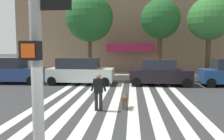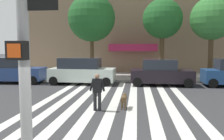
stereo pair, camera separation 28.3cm
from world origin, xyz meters
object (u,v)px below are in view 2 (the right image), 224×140
at_px(parked_car_near_curb, 13,71).
at_px(parked_car_third_in_line, 161,73).
at_px(street_tree_nearest, 92,18).
at_px(street_tree_further, 212,19).
at_px(dog_on_leash, 124,99).
at_px(pedestrian_dog_walker, 97,90).
at_px(parked_car_behind_first, 82,71).
at_px(street_tree_middle, 162,19).

distance_m(parked_car_near_curb, parked_car_third_in_line, 11.35).
height_order(parked_car_third_in_line, street_tree_nearest, street_tree_nearest).
relative_size(street_tree_further, dog_on_leash, 6.78).
bearing_deg(pedestrian_dog_walker, street_tree_nearest, 102.00).
relative_size(parked_car_behind_first, pedestrian_dog_walker, 3.00).
relative_size(street_tree_middle, street_tree_further, 1.00).
distance_m(street_tree_middle, pedestrian_dog_walker, 12.17).
height_order(parked_car_third_in_line, dog_on_leash, parked_car_third_in_line).
xyz_separation_m(street_tree_nearest, street_tree_further, (10.02, -0.19, -0.20)).
distance_m(street_tree_nearest, dog_on_leash, 11.62).
bearing_deg(parked_car_behind_first, street_tree_nearest, 86.48).
relative_size(street_tree_middle, dog_on_leash, 6.77).
height_order(street_tree_further, dog_on_leash, street_tree_further).
height_order(parked_car_near_curb, street_tree_nearest, street_tree_nearest).
xyz_separation_m(street_tree_further, pedestrian_dog_walker, (-7.78, -10.32, -4.17)).
bearing_deg(street_tree_nearest, parked_car_near_curb, -150.98).
bearing_deg(street_tree_further, parked_car_near_curb, -169.37).
distance_m(street_tree_nearest, street_tree_further, 10.02).
distance_m(parked_car_third_in_line, street_tree_nearest, 7.85).
bearing_deg(parked_car_third_in_line, dog_on_leash, -108.74).
bearing_deg(street_tree_middle, parked_car_behind_first, -151.85).
relative_size(parked_car_near_curb, street_tree_further, 0.70).
bearing_deg(parked_car_near_curb, pedestrian_dog_walker, -43.18).
relative_size(parked_car_near_curb, street_tree_nearest, 0.66).
distance_m(parked_car_near_curb, street_tree_further, 16.46).
xyz_separation_m(street_tree_nearest, street_tree_middle, (6.08, 0.23, -0.14)).
height_order(street_tree_nearest, dog_on_leash, street_tree_nearest).
distance_m(parked_car_behind_first, dog_on_leash, 7.77).
height_order(parked_car_near_curb, street_tree_middle, street_tree_middle).
bearing_deg(street_tree_middle, street_tree_further, -6.10).
bearing_deg(pedestrian_dog_walker, parked_car_third_in_line, 64.80).
height_order(parked_car_behind_first, street_tree_further, street_tree_further).
bearing_deg(parked_car_near_curb, street_tree_middle, 16.00).
bearing_deg(dog_on_leash, parked_car_behind_first, 117.45).
bearing_deg(dog_on_leash, street_tree_further, 55.93).
height_order(street_tree_further, pedestrian_dog_walker, street_tree_further).
bearing_deg(pedestrian_dog_walker, parked_car_near_curb, 136.82).
bearing_deg(dog_on_leash, street_tree_middle, 75.22).
xyz_separation_m(parked_car_near_curb, street_tree_middle, (11.72, 3.36, 4.21)).
height_order(street_tree_middle, pedestrian_dog_walker, street_tree_middle).
distance_m(parked_car_behind_first, pedestrian_dog_walker, 7.78).
bearing_deg(street_tree_further, parked_car_behind_first, -163.96).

